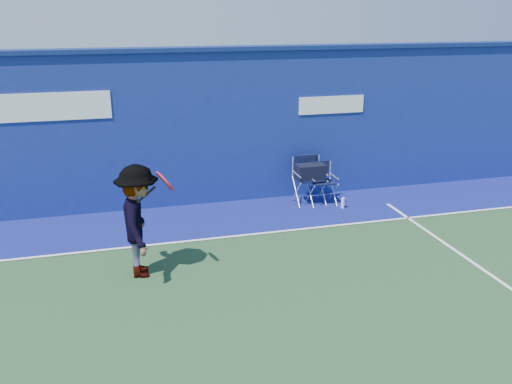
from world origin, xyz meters
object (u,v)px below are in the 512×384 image
object	(u,v)px
water_bottle	(343,203)
tennis_player	(139,221)
directors_chair_right	(322,191)
directors_chair_left	(309,184)

from	to	relation	value
water_bottle	tennis_player	world-z (taller)	tennis_player
directors_chair_right	tennis_player	xyz separation A→B (m)	(-3.72, -2.21, 0.58)
directors_chair_right	water_bottle	xyz separation A→B (m)	(0.30, -0.38, -0.15)
water_bottle	directors_chair_right	bearing A→B (deg)	128.20
water_bottle	tennis_player	xyz separation A→B (m)	(-4.02, -1.82, 0.74)
tennis_player	directors_chair_right	bearing A→B (deg)	30.68
directors_chair_left	directors_chair_right	world-z (taller)	directors_chair_left
directors_chair_left	water_bottle	world-z (taller)	directors_chair_left
directors_chair_left	water_bottle	size ratio (longest dim) A/B	4.42
directors_chair_left	directors_chair_right	bearing A→B (deg)	-21.80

